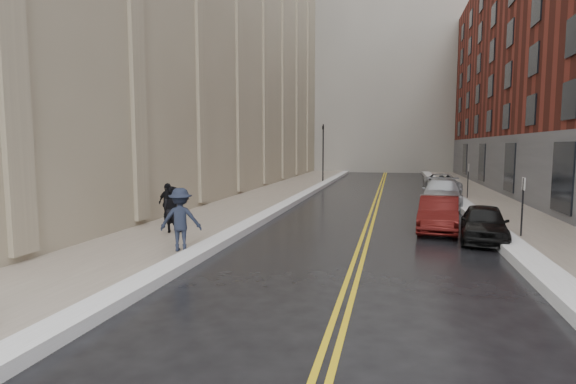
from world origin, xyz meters
The scene contains 18 objects.
ground centered at (0.00, 0.00, 0.00)m, with size 160.00×160.00×0.00m, color black.
sidewalk_left centered at (-4.50, 16.00, 0.07)m, with size 4.00×64.00×0.15m, color gray.
sidewalk_right centered at (9.00, 16.00, 0.07)m, with size 3.00×64.00×0.15m, color gray.
lane_stripe_a centered at (2.38, 16.00, 0.00)m, with size 0.12×64.00×0.01m, color gold.
lane_stripe_b centered at (2.62, 16.00, 0.00)m, with size 0.12×64.00×0.01m, color gold.
snow_ridge_left centered at (-2.20, 16.00, 0.13)m, with size 0.70×60.80×0.26m, color white.
snow_ridge_right centered at (7.15, 16.00, 0.15)m, with size 0.85×60.80×0.30m, color white.
tower_far_right centered at (14.00, 66.00, 22.00)m, with size 22.00×18.00×44.00m, color slate.
traffic_signal centered at (-2.60, 30.00, 3.08)m, with size 0.18×0.15×5.20m.
parking_sign_near centered at (7.90, 8.00, 1.36)m, with size 0.06×0.35×2.23m.
parking_sign_far centered at (7.90, 20.00, 1.36)m, with size 0.06×0.35×2.23m.
car_black centered at (6.56, 7.45, 0.64)m, with size 1.51×3.75×1.28m, color black.
car_maroon centered at (5.20, 9.07, 0.68)m, with size 1.44×4.12×1.36m, color #400C0B.
car_silver_near centered at (6.07, 16.57, 0.75)m, with size 2.11×5.20×1.51m, color #ABADB3.
car_silver_far centered at (6.80, 23.98, 0.67)m, with size 2.24×4.85×1.35m, color #A4A6AC.
pedestrian_a centered at (-4.42, 5.78, 1.00)m, with size 0.83×0.64×1.70m, color black.
pedestrian_b centered at (-2.80, 3.18, 1.11)m, with size 1.24×0.71×1.91m, color #1B2132.
pedestrian_c centered at (-5.54, 7.50, 0.98)m, with size 0.97×0.40×1.66m, color black.
Camera 1 is at (3.43, -9.14, 3.32)m, focal length 28.00 mm.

